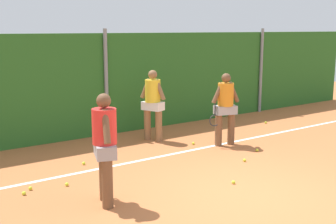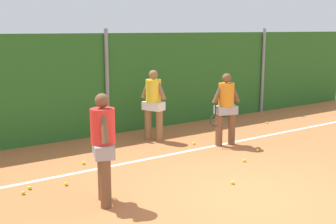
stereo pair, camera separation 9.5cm
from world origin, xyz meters
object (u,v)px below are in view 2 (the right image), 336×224
(tennis_ball_0, at_px, (267,123))
(tennis_ball_1, at_px, (233,182))
(tennis_ball_3, at_px, (30,188))
(player_backcourt_far, at_px, (153,101))
(tennis_ball_2, at_px, (194,143))
(tennis_ball_9, at_px, (244,160))
(tennis_ball_8, at_px, (84,163))
(tennis_ball_4, at_px, (258,150))
(player_foreground_near, at_px, (103,143))
(tennis_ball_7, at_px, (23,193))
(tennis_ball_5, at_px, (66,184))
(player_midcourt, at_px, (226,105))

(tennis_ball_0, relative_size, tennis_ball_1, 1.00)
(tennis_ball_3, bearing_deg, player_backcourt_far, 24.49)
(tennis_ball_2, bearing_deg, tennis_ball_9, -88.37)
(tennis_ball_8, bearing_deg, player_backcourt_far, 20.78)
(tennis_ball_3, xyz_separation_m, tennis_ball_4, (5.00, -0.57, 0.00))
(player_foreground_near, distance_m, tennis_ball_4, 4.35)
(player_backcourt_far, height_order, tennis_ball_8, player_backcourt_far)
(player_backcourt_far, distance_m, tennis_ball_9, 2.83)
(tennis_ball_3, height_order, tennis_ball_7, same)
(tennis_ball_2, bearing_deg, tennis_ball_1, -112.90)
(tennis_ball_0, xyz_separation_m, tennis_ball_4, (-2.38, -1.92, 0.00))
(tennis_ball_5, height_order, tennis_ball_8, same)
(tennis_ball_2, bearing_deg, tennis_ball_4, -57.24)
(tennis_ball_4, bearing_deg, player_foreground_near, -170.36)
(tennis_ball_3, relative_size, tennis_ball_4, 1.00)
(player_foreground_near, relative_size, tennis_ball_2, 27.01)
(tennis_ball_7, bearing_deg, player_backcourt_far, 25.68)
(player_foreground_near, relative_size, tennis_ball_8, 27.01)
(tennis_ball_2, relative_size, tennis_ball_8, 1.00)
(tennis_ball_5, height_order, tennis_ball_9, same)
(tennis_ball_4, bearing_deg, tennis_ball_3, 173.54)
(player_backcourt_far, bearing_deg, tennis_ball_1, 149.30)
(player_foreground_near, height_order, tennis_ball_0, player_foreground_near)
(tennis_ball_3, bearing_deg, player_midcourt, 3.45)
(tennis_ball_0, relative_size, tennis_ball_5, 1.00)
(tennis_ball_5, bearing_deg, tennis_ball_4, -5.02)
(tennis_ball_8, bearing_deg, tennis_ball_1, -55.80)
(tennis_ball_0, bearing_deg, player_foreground_near, -158.12)
(player_backcourt_far, xyz_separation_m, tennis_ball_0, (3.78, -0.28, -0.96))
(tennis_ball_0, distance_m, tennis_ball_5, 6.96)
(tennis_ball_2, relative_size, tennis_ball_3, 1.00)
(player_foreground_near, height_order, tennis_ball_7, player_foreground_near)
(tennis_ball_3, relative_size, tennis_ball_7, 1.00)
(tennis_ball_3, distance_m, tennis_ball_4, 5.03)
(player_foreground_near, xyz_separation_m, tennis_ball_5, (-0.22, 1.10, -0.97))
(player_foreground_near, relative_size, tennis_ball_5, 27.01)
(tennis_ball_4, bearing_deg, tennis_ball_2, 122.76)
(tennis_ball_3, relative_size, tennis_ball_8, 1.00)
(tennis_ball_7, bearing_deg, tennis_ball_0, 11.46)
(player_foreground_near, xyz_separation_m, player_midcourt, (3.95, 1.56, -0.03))
(player_midcourt, bearing_deg, tennis_ball_2, -21.08)
(tennis_ball_7, relative_size, tennis_ball_8, 1.00)
(tennis_ball_4, bearing_deg, player_midcourt, 104.88)
(tennis_ball_5, bearing_deg, tennis_ball_1, -32.79)
(player_backcourt_far, xyz_separation_m, tennis_ball_5, (-3.01, -1.82, -0.96))
(player_backcourt_far, bearing_deg, tennis_ball_3, 92.09)
(tennis_ball_0, relative_size, tennis_ball_3, 1.00)
(tennis_ball_4, xyz_separation_m, tennis_ball_9, (-0.78, -0.39, 0.00))
(tennis_ball_2, height_order, tennis_ball_8, same)
(tennis_ball_4, xyz_separation_m, tennis_ball_5, (-4.40, 0.39, 0.00))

